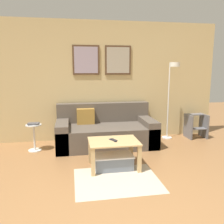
% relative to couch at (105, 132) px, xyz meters
% --- Properties ---
extents(wall_back, '(5.60, 0.09, 2.55)m').
position_rel_couch_xyz_m(wall_back, '(-0.21, 0.50, 1.00)').
color(wall_back, tan).
rests_on(wall_back, ground_plane).
extents(area_rug, '(1.19, 0.95, 0.01)m').
position_rel_couch_xyz_m(area_rug, '(-0.07, -1.60, -0.28)').
color(area_rug, '#C1B299').
rests_on(area_rug, ground_plane).
extents(couch, '(1.97, 0.97, 0.83)m').
position_rel_couch_xyz_m(couch, '(0.00, 0.00, 0.00)').
color(couch, brown).
rests_on(couch, ground_plane).
extents(coffee_table, '(0.78, 0.58, 0.44)m').
position_rel_couch_xyz_m(coffee_table, '(-0.04, -1.15, 0.07)').
color(coffee_table, tan).
rests_on(coffee_table, ground_plane).
extents(storage_bin, '(0.61, 0.35, 0.23)m').
position_rel_couch_xyz_m(storage_bin, '(-0.05, -1.20, -0.16)').
color(storage_bin, slate).
rests_on(storage_bin, ground_plane).
extents(floor_lamp, '(0.22, 0.46, 1.68)m').
position_rel_couch_xyz_m(floor_lamp, '(1.45, 0.09, 0.94)').
color(floor_lamp, white).
rests_on(floor_lamp, ground_plane).
extents(side_table, '(0.29, 0.29, 0.51)m').
position_rel_couch_xyz_m(side_table, '(-1.39, -0.12, 0.02)').
color(side_table, silver).
rests_on(side_table, ground_plane).
extents(book_stack, '(0.22, 0.16, 0.03)m').
position_rel_couch_xyz_m(book_stack, '(-1.39, -0.12, 0.25)').
color(book_stack, '#4C4C51').
rests_on(book_stack, side_table).
extents(remote_control, '(0.08, 0.16, 0.02)m').
position_rel_couch_xyz_m(remote_control, '(-0.04, -1.16, 0.17)').
color(remote_control, '#232328').
rests_on(remote_control, coffee_table).
extents(cell_phone, '(0.13, 0.15, 0.01)m').
position_rel_couch_xyz_m(cell_phone, '(-0.04, -1.12, 0.17)').
color(cell_phone, '#1E2338').
rests_on(cell_phone, coffee_table).
extents(step_stool, '(0.41, 0.38, 0.54)m').
position_rel_couch_xyz_m(step_stool, '(2.11, 0.17, 0.00)').
color(step_stool, slate).
rests_on(step_stool, ground_plane).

